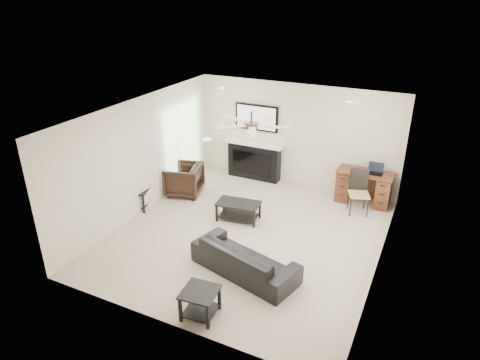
{
  "coord_description": "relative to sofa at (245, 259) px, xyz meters",
  "views": [
    {
      "loc": [
        3.03,
        -6.66,
        4.56
      ],
      "look_at": [
        -0.3,
        0.26,
        1.04
      ],
      "focal_mm": 32.0,
      "sensor_mm": 36.0,
      "label": 1
    }
  ],
  "objects": [
    {
      "name": "coffee_table",
      "position": [
        -0.9,
        1.6,
        -0.08
      ],
      "size": [
        0.95,
        0.6,
        0.4
      ],
      "primitive_type": "cube",
      "rotation": [
        0.0,
        0.0,
        0.12
      ],
      "color": "black",
      "rests_on": "ground"
    },
    {
      "name": "laptop",
      "position": [
        1.51,
        3.52,
        0.59
      ],
      "size": [
        0.33,
        0.24,
        0.23
      ],
      "primitive_type": "cube",
      "color": "black",
      "rests_on": "desk"
    },
    {
      "name": "room_shell",
      "position": [
        -0.27,
        1.21,
        1.4
      ],
      "size": [
        5.5,
        5.54,
        2.52
      ],
      "color": "#C3AF9D",
      "rests_on": "ground"
    },
    {
      "name": "end_table_left",
      "position": [
        -3.15,
        1.1,
        -0.06
      ],
      "size": [
        0.63,
        0.63,
        0.45
      ],
      "primitive_type": "cube",
      "rotation": [
        0.0,
        0.0,
        0.31
      ],
      "color": "black",
      "rests_on": "ground"
    },
    {
      "name": "armchair",
      "position": [
        -2.6,
        2.15,
        0.09
      ],
      "size": [
        0.99,
        0.98,
        0.74
      ],
      "primitive_type": "imported",
      "rotation": [
        0.0,
        0.0,
        -1.3
      ],
      "color": "black",
      "rests_on": "ground"
    },
    {
      "name": "fireplace_unit",
      "position": [
        -1.49,
        3.72,
        0.67
      ],
      "size": [
        1.52,
        0.34,
        1.91
      ],
      "primitive_type": "cube",
      "color": "black",
      "rests_on": "ground"
    },
    {
      "name": "end_table_near",
      "position": [
        -0.15,
        -1.25,
        -0.06
      ],
      "size": [
        0.57,
        0.57,
        0.45
      ],
      "primitive_type": "cube",
      "rotation": [
        0.0,
        0.0,
        0.1
      ],
      "color": "black",
      "rests_on": "ground"
    },
    {
      "name": "desk_chair",
      "position": [
        1.31,
        2.99,
        0.2
      ],
      "size": [
        0.55,
        0.56,
        0.97
      ],
      "primitive_type": "cube",
      "rotation": [
        0.0,
        0.0,
        0.36
      ],
      "color": "black",
      "rests_on": "ground"
    },
    {
      "name": "desk",
      "position": [
        1.31,
        3.54,
        0.1
      ],
      "size": [
        1.22,
        0.56,
        0.76
      ],
      "primitive_type": "cube",
      "color": "#412210",
      "rests_on": "ground"
    },
    {
      "name": "sofa",
      "position": [
        0.0,
        0.0,
        0.0
      ],
      "size": [
        2.05,
        1.22,
        0.56
      ],
      "primitive_type": "imported",
      "rotation": [
        0.0,
        0.0,
        2.88
      ],
      "color": "black",
      "rests_on": "ground"
    }
  ]
}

